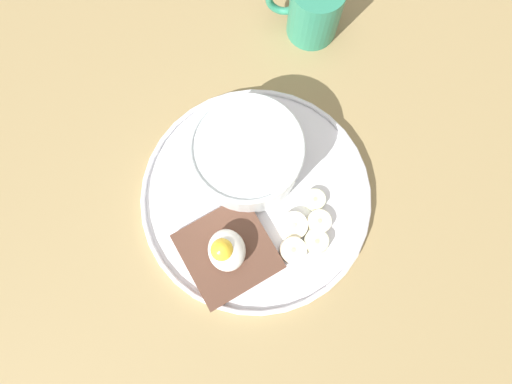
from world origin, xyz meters
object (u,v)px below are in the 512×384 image
(oatmeal_bowl, at_px, (249,155))
(banana_slice_left, at_px, (294,226))
(banana_slice_back, at_px, (315,200))
(poached_egg, at_px, (226,250))
(coffee_mug, at_px, (313,10))
(toast_slice, at_px, (228,251))
(banana_slice_front, at_px, (293,250))
(banana_slice_right, at_px, (319,222))
(banana_slice_inner, at_px, (317,242))

(oatmeal_bowl, height_order, banana_slice_left, oatmeal_bowl)
(oatmeal_bowl, relative_size, banana_slice_left, 3.49)
(banana_slice_back, bearing_deg, poached_egg, -73.40)
(oatmeal_bowl, bearing_deg, coffee_mug, 143.32)
(banana_slice_back, bearing_deg, banana_slice_left, -53.46)
(toast_slice, relative_size, banana_slice_left, 3.33)
(poached_egg, distance_m, banana_slice_front, 0.08)
(poached_egg, bearing_deg, toast_slice, 80.96)
(oatmeal_bowl, xyz_separation_m, banana_slice_right, (0.10, 0.06, -0.03))
(poached_egg, distance_m, banana_slice_left, 0.09)
(banana_slice_right, distance_m, coffee_mug, 0.28)
(banana_slice_front, bearing_deg, poached_egg, -103.02)
(banana_slice_right, bearing_deg, banana_slice_inner, -23.10)
(banana_slice_inner, bearing_deg, toast_slice, -97.86)
(poached_egg, distance_m, banana_slice_right, 0.12)
(banana_slice_front, relative_size, coffee_mug, 0.43)
(coffee_mug, bearing_deg, banana_slice_front, -19.85)
(banana_slice_right, xyz_separation_m, coffee_mug, (-0.27, 0.07, 0.03))
(banana_slice_back, height_order, banana_slice_right, banana_slice_right)
(coffee_mug, bearing_deg, banana_slice_left, -20.03)
(poached_egg, distance_m, coffee_mug, 0.33)
(banana_slice_front, distance_m, banana_slice_right, 0.05)
(oatmeal_bowl, height_order, banana_slice_back, oatmeal_bowl)
(toast_slice, height_order, poached_egg, poached_egg)
(banana_slice_left, bearing_deg, poached_egg, -82.79)
(banana_slice_front, distance_m, banana_slice_back, 0.07)
(banana_slice_left, distance_m, banana_slice_right, 0.03)
(toast_slice, distance_m, poached_egg, 0.02)
(oatmeal_bowl, relative_size, coffee_mug, 1.37)
(oatmeal_bowl, xyz_separation_m, banana_slice_front, (0.12, 0.02, -0.03))
(toast_slice, height_order, banana_slice_back, toast_slice)
(banana_slice_front, xyz_separation_m, coffee_mug, (-0.30, 0.11, 0.02))
(oatmeal_bowl, bearing_deg, banana_slice_left, 19.81)
(oatmeal_bowl, height_order, coffee_mug, coffee_mug)
(oatmeal_bowl, relative_size, banana_slice_inner, 3.31)
(poached_egg, xyz_separation_m, banana_slice_back, (-0.04, 0.12, -0.02))
(oatmeal_bowl, distance_m, banana_slice_inner, 0.13)
(poached_egg, relative_size, banana_slice_left, 1.29)
(banana_slice_left, bearing_deg, banana_slice_right, 84.51)
(banana_slice_inner, bearing_deg, banana_slice_right, 156.90)
(toast_slice, xyz_separation_m, coffee_mug, (-0.28, 0.18, 0.02))
(banana_slice_left, height_order, banana_slice_right, same)
(banana_slice_inner, bearing_deg, coffee_mug, 165.38)
(toast_slice, relative_size, banana_slice_inner, 3.15)
(banana_slice_front, distance_m, banana_slice_inner, 0.03)
(banana_slice_inner, bearing_deg, poached_egg, -97.87)
(banana_slice_right, bearing_deg, oatmeal_bowl, -146.08)
(banana_slice_back, height_order, banana_slice_inner, banana_slice_inner)
(toast_slice, distance_m, banana_slice_right, 0.12)
(toast_slice, relative_size, coffee_mug, 1.31)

